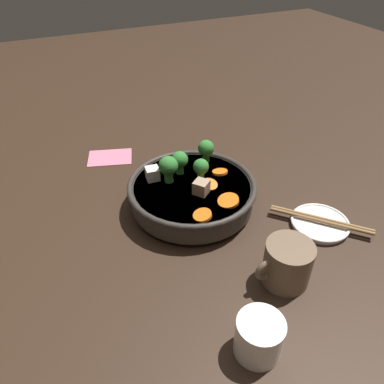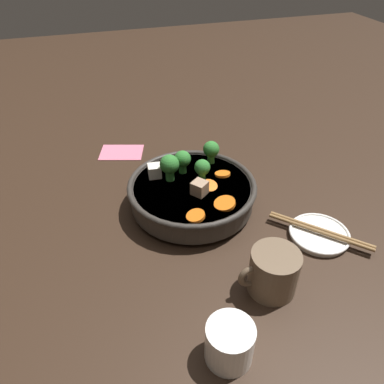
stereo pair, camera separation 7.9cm
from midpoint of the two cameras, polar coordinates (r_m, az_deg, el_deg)
ground_plane at (r=0.81m, az=-2.78°, el=-2.20°), size 3.00×3.00×0.00m
stirfry_bowl at (r=0.79m, az=-2.89°, el=0.12°), size 0.27×0.27×0.11m
side_saucer at (r=0.79m, az=16.24°, el=-4.71°), size 0.12×0.12×0.01m
tea_cup at (r=0.57m, az=6.01°, el=-21.29°), size 0.07×0.07×0.06m
dark_mug at (r=0.65m, az=10.84°, el=-10.82°), size 0.10×0.08×0.08m
napkin at (r=1.00m, az=-14.62°, el=5.09°), size 0.13×0.11×0.00m
chopsticks_pair at (r=0.78m, az=16.35°, el=-4.19°), size 0.15×0.16×0.01m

